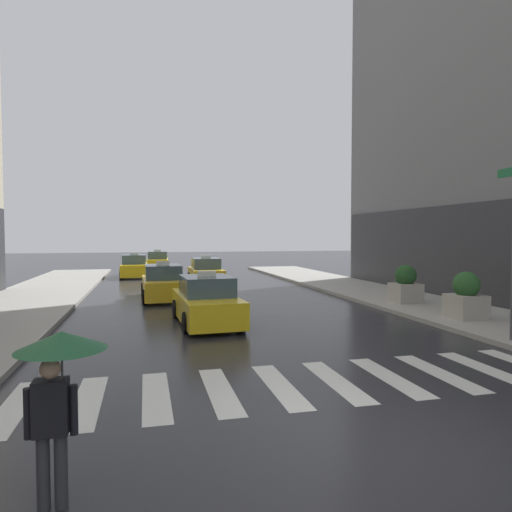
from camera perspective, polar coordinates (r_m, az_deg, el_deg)
The scene contains 10 objects.
ground_plane at distance 7.03m, azimuth 15.77°, elevation -22.54°, with size 160.00×160.00×0.00m, color #26262B.
crosswalk_markings at distance 9.57m, azimuth 6.55°, elevation -15.54°, with size 11.30×2.80×0.01m.
taxi_lead at distance 15.53m, azimuth -6.24°, elevation -5.81°, with size 2.09×4.62×1.80m.
taxi_second at distance 21.79m, azimuth -11.59°, elevation -3.45°, with size 2.02×4.58×1.80m.
taxi_third at distance 28.11m, azimuth -6.32°, elevation -2.08°, with size 1.95×4.55×1.80m.
taxi_fourth at distance 33.93m, azimuth -14.99°, elevation -1.36°, with size 1.95×4.55×1.80m.
taxi_fifth at distance 40.69m, azimuth -12.22°, elevation -0.70°, with size 2.05×4.60×1.80m.
pedestrian_with_umbrella at distance 5.50m, azimuth -23.58°, elevation -13.02°, with size 0.96×0.96×1.94m.
planter_near_corner at distance 17.28m, azimuth 24.83°, elevation -4.69°, with size 1.10×1.10×1.60m.
planter_mid_block at distance 20.42m, azimuth 18.23°, elevation -3.50°, with size 1.10×1.10×1.60m.
Camera 1 is at (-3.17, -5.53, 2.97)m, focal length 31.92 mm.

